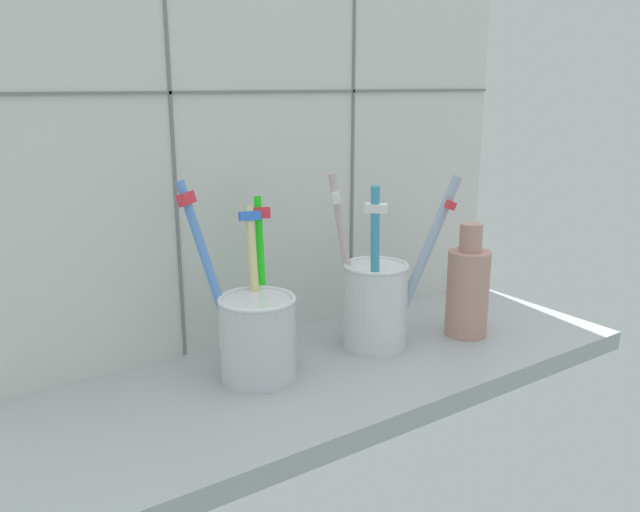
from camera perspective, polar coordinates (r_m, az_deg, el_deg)
counter_slab at (r=65.14cm, az=1.02°, el=-10.47°), size 64.00×22.00×2.00cm
tile_wall_back at (r=69.23cm, az=-4.79°, el=9.54°), size 64.00×2.20×45.00cm
toothbrush_cup_left at (r=61.20cm, az=-5.61°, el=-6.56°), size 9.93×9.37×18.62cm
toothbrush_cup_right at (r=68.30cm, az=4.99°, el=-3.77°), size 12.34×8.28×18.24cm
ceramic_vase at (r=72.67cm, az=12.83°, el=-2.81°), size 4.59×4.59×12.53cm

